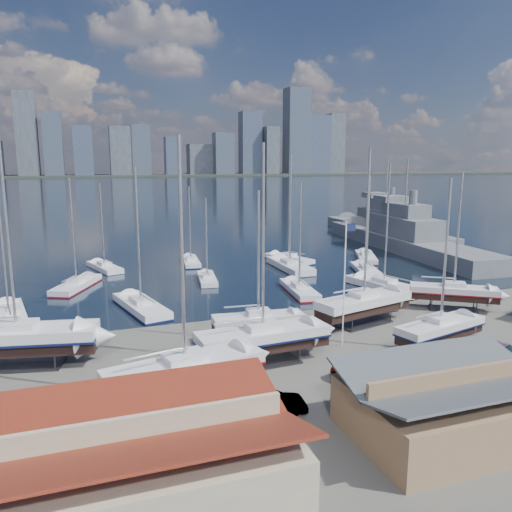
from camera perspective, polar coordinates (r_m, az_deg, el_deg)
name	(u,v)px	position (r m, az deg, el deg)	size (l,w,h in m)	color
ground	(327,343)	(45.99, 8.14, -9.87)	(1400.00, 1400.00, 0.00)	#605E59
water	(113,187)	(349.09, -16.08, 7.57)	(1400.00, 600.00, 0.40)	#192B3A
far_shore	(98,176)	(608.65, -17.57, 8.74)	(1400.00, 80.00, 2.20)	#2D332D
skyline	(89,142)	(602.46, -18.52, 12.29)	(639.14, 43.80, 107.69)	#475166
shed_red	(145,455)	(26.12, -12.59, -21.29)	(14.70, 9.45, 4.51)	#BFB293
shed_grey	(452,400)	(32.97, 21.54, -15.04)	(12.60, 8.40, 4.17)	#8C6B4C
sailboat_cradle_0	(17,339)	(44.30, -25.62, -8.55)	(12.80, 5.80, 19.69)	#2D2D33
sailboat_cradle_1	(185,371)	(34.86, -8.09, -12.91)	(11.47, 5.48, 17.73)	#2D2D33
sailboat_cradle_2	(258,321)	(45.46, 0.28, -7.39)	(8.43, 3.02, 13.68)	#2D2D33
sailboat_cradle_3	(263,338)	(40.59, 0.80, -9.35)	(11.07, 3.73, 17.49)	#2D2D33
sailboat_cradle_4	(364,303)	(51.31, 12.21, -5.30)	(11.15, 5.57, 17.41)	#2D2D33
sailboat_cradle_5	(440,328)	(46.07, 20.32, -7.76)	(9.45, 4.69, 14.82)	#2D2D33
sailboat_cradle_6	(454,292)	(59.06, 21.66, -3.85)	(9.06, 7.36, 14.99)	#2D2D33
sailboat_moored_0	(9,319)	(57.16, -26.36, -6.46)	(4.99, 11.47, 16.60)	black
sailboat_moored_1	(77,286)	(68.44, -19.82, -3.28)	(6.70, 10.15, 14.81)	black
sailboat_moored_2	(105,268)	(78.80, -16.92, -1.33)	(5.16, 9.38, 13.65)	black
sailboat_moored_3	(141,308)	(56.38, -12.99, -5.83)	(5.49, 11.31, 16.30)	black
sailboat_moored_4	(207,279)	(68.41, -5.61, -2.68)	(3.38, 8.17, 11.97)	black
sailboat_moored_5	(191,262)	(80.45, -7.48, -0.72)	(3.32, 8.86, 12.94)	black
sailboat_moored_6	(299,291)	(62.48, 4.96, -3.97)	(3.84, 9.83, 14.31)	black
sailboat_moored_7	(290,267)	(76.05, 3.87, -1.30)	(3.39, 11.86, 17.88)	black
sailboat_moored_8	(289,260)	(82.05, 3.77, -0.43)	(5.78, 9.96, 14.37)	black
sailboat_moored_9	(384,287)	(65.99, 14.43, -3.47)	(5.95, 11.53, 16.77)	black
sailboat_moored_10	(366,272)	(74.58, 12.48, -1.79)	(5.71, 10.30, 14.85)	black
sailboat_moored_11	(366,258)	(85.18, 12.45, -0.25)	(6.70, 10.11, 14.75)	black
naval_ship_east	(403,241)	(96.65, 16.47, 1.65)	(11.44, 48.91, 18.36)	slate
naval_ship_west	(384,229)	(113.29, 14.44, 3.02)	(7.71, 42.43, 17.81)	slate
car_a	(217,398)	(34.43, -4.53, -15.90)	(1.56, 3.89, 1.32)	gray
car_b	(271,404)	(33.48, 1.76, -16.51)	(1.59, 4.56, 1.50)	gray
car_c	(363,379)	(37.78, 12.19, -13.53)	(2.36, 5.12, 1.42)	gray
car_d	(503,354)	(45.75, 26.37, -9.97)	(2.21, 5.45, 1.58)	gray
flagpole	(345,276)	(43.79, 10.16, -2.27)	(0.99, 0.12, 11.15)	white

